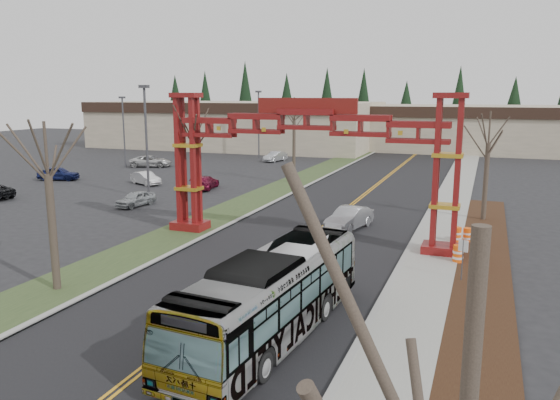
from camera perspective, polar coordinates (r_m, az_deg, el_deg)
The scene contains 32 objects.
ground at distance 18.29m, azimuth -16.32°, elevation -18.31°, with size 200.00×200.00×0.00m, color black.
road at distance 39.80m, azimuth 5.85°, elevation -1.82°, with size 12.00×110.00×0.02m, color black.
lane_line_left at distance 39.83m, azimuth 5.68°, elevation -1.79°, with size 0.12×100.00×0.01m, color orange.
lane_line_right at distance 39.77m, azimuth 6.01°, elevation -1.82°, with size 0.12×100.00×0.01m, color orange.
curb_right at distance 38.70m, azimuth 14.68°, elevation -2.40°, with size 0.30×110.00×0.15m, color #9C9C97.
sidewalk_right at distance 38.59m, azimuth 16.81°, elevation -2.56°, with size 2.60×110.00×0.14m, color gray.
landscape_strip at distance 24.15m, azimuth 20.29°, elevation -10.97°, with size 2.60×50.00×0.12m, color black.
grass_median at distance 42.52m, azimuth -4.61°, elevation -0.93°, with size 4.00×110.00×0.08m, color #2B4020.
curb_left at distance 41.76m, azimuth -2.32°, elevation -1.07°, with size 0.30×110.00×0.15m, color #9C9C97.
gateway_arch at distance 32.23m, azimuth 2.77°, elevation 5.96°, with size 18.20×1.60×8.90m.
retail_building_west at distance 93.59m, azimuth -4.45°, elevation 7.90°, with size 46.00×22.30×7.50m.
retail_building_east at distance 92.61m, azimuth 21.06°, elevation 7.02°, with size 38.00×20.30×7.00m.
conifer_treeline at distance 104.98m, azimuth 15.81°, elevation 9.35°, with size 116.10×5.60×13.00m.
transit_bus at distance 20.18m, azimuth -0.85°, elevation -10.00°, with size 2.66×11.38×3.17m, color #AEB0B6.
silver_sedan at distance 36.40m, azimuth 7.25°, elevation -1.91°, with size 1.55×4.45×1.47m, color #A5A8AD.
parked_car_near_a at distance 44.98m, azimuth -14.85°, elevation 0.13°, with size 1.43×3.57×1.21m, color #A1A6A8.
parked_car_near_b at distance 55.53m, azimuth -13.86°, elevation 2.22°, with size 1.33×3.83×1.26m, color white.
parked_car_mid_a at distance 51.85m, azimuth -7.86°, elevation 1.84°, with size 1.78×4.37×1.27m, color maroon.
parked_car_mid_b at distance 61.21m, azimuth -22.15°, elevation 2.59°, with size 1.67×4.16×1.42m, color navy.
parked_car_far_a at distance 72.54m, azimuth -0.50°, elevation 4.57°, with size 1.39×3.99×1.32m, color #B9BCC2.
parked_car_far_b at distance 69.04m, azimuth -13.35°, elevation 3.97°, with size 2.32×5.02×1.40m, color silver.
bare_tree_median_near at distance 26.06m, azimuth -23.07°, elevation 2.42°, with size 3.51×3.51×7.67m.
bare_tree_median_mid at distance 36.08m, azimuth -9.13°, elevation 6.54°, with size 3.07×3.07×8.16m.
bare_tree_median_far at distance 54.11m, azimuth 1.49°, elevation 8.42°, with size 3.18×3.18×8.52m.
bare_tree_right_far at distance 40.40m, azimuth 20.95°, elevation 5.50°, with size 3.36×3.36×7.69m.
light_pole_near at distance 47.65m, azimuth -13.81°, elevation 6.75°, with size 0.83×0.41×9.56m.
light_pole_mid at distance 69.06m, azimuth -16.03°, elevation 7.37°, with size 0.74×0.37×8.52m.
light_pole_far at distance 77.17m, azimuth -2.25°, elevation 8.45°, with size 0.80×0.40×9.26m.
street_sign at distance 27.22m, azimuth 18.57°, elevation -5.17°, with size 0.45×0.23×2.09m.
barrel_south at distance 30.32m, azimuth 18.10°, elevation -5.45°, with size 0.55×0.55×1.02m.
barrel_mid at distance 34.29m, azimuth 17.97°, elevation -3.56°, with size 0.55×0.55×1.02m.
barrel_north at distance 34.64m, azimuth 18.97°, elevation -3.55°, with size 0.50×0.50×0.93m.
Camera 1 is at (10.01, -12.50, 8.83)m, focal length 35.00 mm.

